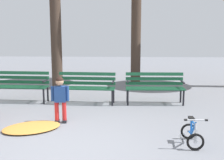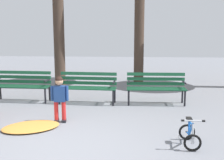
{
  "view_description": "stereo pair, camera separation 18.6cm",
  "coord_description": "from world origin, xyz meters",
  "px_view_note": "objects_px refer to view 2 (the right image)",
  "views": [
    {
      "loc": [
        1.11,
        -4.63,
        1.98
      ],
      "look_at": [
        0.8,
        2.0,
        0.85
      ],
      "focal_mm": 45.94,
      "sensor_mm": 36.0,
      "label": 1
    },
    {
      "loc": [
        1.29,
        -4.62,
        1.98
      ],
      "look_at": [
        0.8,
        2.0,
        0.85
      ],
      "focal_mm": 45.94,
      "sensor_mm": 36.0,
      "label": 2
    }
  ],
  "objects_px": {
    "park_bench_far_left": "(23,83)",
    "kids_bicycle": "(190,134)",
    "park_bench_left": "(88,85)",
    "park_bench_right": "(156,86)",
    "child_standing": "(60,96)"
  },
  "relations": [
    {
      "from": "park_bench_far_left",
      "to": "kids_bicycle",
      "type": "xyz_separation_m",
      "value": [
        4.16,
        -3.0,
        -0.31
      ]
    },
    {
      "from": "child_standing",
      "to": "kids_bicycle",
      "type": "distance_m",
      "value": 2.85
    },
    {
      "from": "park_bench_left",
      "to": "child_standing",
      "type": "xyz_separation_m",
      "value": [
        -0.33,
        -1.78,
        0.09
      ]
    },
    {
      "from": "park_bench_right",
      "to": "child_standing",
      "type": "relative_size",
      "value": 1.57
    },
    {
      "from": "kids_bicycle",
      "to": "park_bench_left",
      "type": "bearing_deg",
      "value": 127.95
    },
    {
      "from": "park_bench_right",
      "to": "child_standing",
      "type": "height_order",
      "value": "child_standing"
    },
    {
      "from": "park_bench_far_left",
      "to": "child_standing",
      "type": "height_order",
      "value": "child_standing"
    },
    {
      "from": "park_bench_far_left",
      "to": "child_standing",
      "type": "bearing_deg",
      "value": -50.22
    },
    {
      "from": "kids_bicycle",
      "to": "park_bench_far_left",
      "type": "bearing_deg",
      "value": 144.21
    },
    {
      "from": "park_bench_far_left",
      "to": "park_bench_right",
      "type": "bearing_deg",
      "value": -0.89
    },
    {
      "from": "child_standing",
      "to": "kids_bicycle",
      "type": "bearing_deg",
      "value": -23.28
    },
    {
      "from": "park_bench_far_left",
      "to": "child_standing",
      "type": "relative_size",
      "value": 1.58
    },
    {
      "from": "park_bench_left",
      "to": "park_bench_right",
      "type": "height_order",
      "value": "same"
    },
    {
      "from": "park_bench_far_left",
      "to": "child_standing",
      "type": "distance_m",
      "value": 2.46
    },
    {
      "from": "park_bench_left",
      "to": "kids_bicycle",
      "type": "relative_size",
      "value": 2.89
    }
  ]
}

